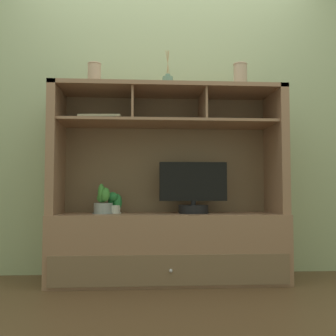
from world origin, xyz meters
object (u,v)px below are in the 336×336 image
at_px(media_console, 168,222).
at_px(ceramic_vase, 240,76).
at_px(tv_monitor, 193,192).
at_px(magazine_stack_left, 101,120).
at_px(diffuser_bottle, 168,82).
at_px(accent_vase, 94,75).
at_px(potted_orchid, 114,204).
at_px(potted_fern, 103,202).

relative_size(media_console, ceramic_vase, 8.41).
bearing_deg(media_console, ceramic_vase, -1.79).
distance_m(tv_monitor, magazine_stack_left, 0.87).
bearing_deg(media_console, diffuser_bottle, 90.00).
xyz_separation_m(diffuser_bottle, accent_vase, (-0.55, -0.02, 0.04)).
distance_m(potted_orchid, magazine_stack_left, 0.64).
bearing_deg(accent_vase, potted_orchid, 3.44).
bearing_deg(ceramic_vase, diffuser_bottle, 176.48).
xyz_separation_m(tv_monitor, diffuser_bottle, (-0.19, 0.02, 0.83)).
height_order(ceramic_vase, accent_vase, ceramic_vase).
bearing_deg(tv_monitor, magazine_stack_left, 176.41).
bearing_deg(potted_fern, diffuser_bottle, 4.04).
distance_m(potted_fern, magazine_stack_left, 0.61).
height_order(potted_orchid, magazine_stack_left, magazine_stack_left).
relative_size(magazine_stack_left, accent_vase, 1.75).
relative_size(potted_fern, magazine_stack_left, 0.67).
relative_size(potted_orchid, potted_fern, 0.72).
distance_m(diffuser_bottle, ceramic_vase, 0.55).
bearing_deg(potted_orchid, magazine_stack_left, 166.41).
bearing_deg(ceramic_vase, media_console, 178.21).
bearing_deg(diffuser_bottle, accent_vase, -178.41).
relative_size(potted_fern, ceramic_vase, 1.08).
distance_m(media_console, potted_orchid, 0.42).
bearing_deg(accent_vase, ceramic_vase, -0.97).
height_order(media_console, magazine_stack_left, media_console).
bearing_deg(ceramic_vase, potted_orchid, 178.31).
relative_size(tv_monitor, diffuser_bottle, 1.68).
height_order(tv_monitor, accent_vase, accent_vase).
bearing_deg(potted_fern, accent_vase, 166.69).
height_order(media_console, diffuser_bottle, diffuser_bottle).
bearing_deg(magazine_stack_left, potted_orchid, -13.59).
bearing_deg(ceramic_vase, magazine_stack_left, 177.11).
relative_size(potted_fern, accent_vase, 1.17).
height_order(potted_fern, accent_vase, accent_vase).
height_order(tv_monitor, potted_fern, tv_monitor).
xyz_separation_m(potted_orchid, diffuser_bottle, (0.39, 0.01, 0.92)).
height_order(potted_orchid, ceramic_vase, ceramic_vase).
xyz_separation_m(magazine_stack_left, ceramic_vase, (1.05, -0.05, 0.34)).
height_order(magazine_stack_left, accent_vase, accent_vase).
height_order(tv_monitor, potted_orchid, tv_monitor).
bearing_deg(potted_orchid, potted_fern, -160.70).
bearing_deg(ceramic_vase, potted_fern, 179.98).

